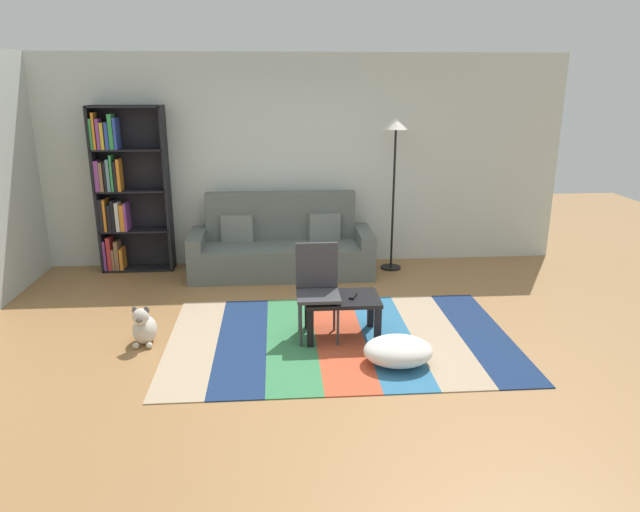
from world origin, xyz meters
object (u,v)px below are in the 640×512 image
object	(u,v)px
couch	(282,247)
folding_chair	(317,283)
standing_lamp	(395,144)
pouf	(398,351)
bookshelf	(123,192)
coffee_table	(342,304)
tv_remote	(353,296)
dog	(144,328)

from	to	relation	value
couch	folding_chair	world-z (taller)	couch
standing_lamp	folding_chair	size ratio (longest dim) A/B	2.14
couch	pouf	bearing A→B (deg)	-69.52
bookshelf	couch	bearing A→B (deg)	-8.18
coffee_table	folding_chair	size ratio (longest dim) A/B	0.78
coffee_table	folding_chair	xyz separation A→B (m)	(-0.23, 0.05, 0.20)
tv_remote	pouf	bearing A→B (deg)	-39.93
couch	dog	distance (m)	2.39
couch	standing_lamp	bearing A→B (deg)	2.82
couch	pouf	distance (m)	2.77
bookshelf	coffee_table	distance (m)	3.46
standing_lamp	couch	bearing A→B (deg)	-177.18
dog	folding_chair	distance (m)	1.66
couch	tv_remote	size ratio (longest dim) A/B	15.07
pouf	folding_chair	bearing A→B (deg)	134.88
couch	bookshelf	xyz separation A→B (m)	(-1.97, 0.28, 0.68)
couch	standing_lamp	distance (m)	1.91
coffee_table	dog	size ratio (longest dim) A/B	1.77
coffee_table	dog	world-z (taller)	coffee_table
bookshelf	dog	distance (m)	2.53
folding_chair	dog	bearing A→B (deg)	-167.48
pouf	dog	size ratio (longest dim) A/B	1.51
bookshelf	tv_remote	xyz separation A→B (m)	(2.62, -2.28, -0.60)
bookshelf	folding_chair	size ratio (longest dim) A/B	2.31
couch	bookshelf	distance (m)	2.10
dog	pouf	bearing A→B (deg)	-14.59
coffee_table	standing_lamp	bearing A→B (deg)	66.86
folding_chair	bookshelf	bearing A→B (deg)	146.18
coffee_table	tv_remote	xyz separation A→B (m)	(0.10, -0.01, 0.09)
folding_chair	couch	bearing A→B (deg)	109.62
bookshelf	coffee_table	size ratio (longest dim) A/B	2.95
tv_remote	standing_lamp	bearing A→B (deg)	91.24
bookshelf	folding_chair	bearing A→B (deg)	-44.14
couch	dog	xyz separation A→B (m)	(-1.30, -2.00, -0.18)
coffee_table	pouf	xyz separation A→B (m)	(0.42, -0.60, -0.20)
coffee_table	tv_remote	distance (m)	0.14
coffee_table	standing_lamp	distance (m)	2.58
standing_lamp	folding_chair	world-z (taller)	standing_lamp
bookshelf	tv_remote	size ratio (longest dim) A/B	13.83
dog	tv_remote	world-z (taller)	tv_remote
standing_lamp	dog	bearing A→B (deg)	-142.83
bookshelf	standing_lamp	bearing A→B (deg)	-3.60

